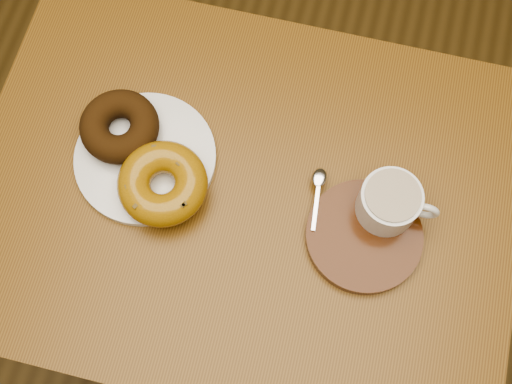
% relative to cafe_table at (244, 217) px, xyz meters
% --- Properties ---
extents(ground, '(6.00, 6.00, 0.00)m').
position_rel_cafe_table_xyz_m(ground, '(-0.17, -0.17, -0.63)').
color(ground, '#503A19').
rests_on(ground, ground).
extents(cafe_table, '(0.81, 0.61, 0.75)m').
position_rel_cafe_table_xyz_m(cafe_table, '(0.00, 0.00, 0.00)').
color(cafe_table, brown).
rests_on(cafe_table, ground).
extents(donut_plate, '(0.22, 0.22, 0.01)m').
position_rel_cafe_table_xyz_m(donut_plate, '(-0.15, 0.02, 0.13)').
color(donut_plate, silver).
rests_on(donut_plate, cafe_table).
extents(donut_cinnamon, '(0.14, 0.14, 0.04)m').
position_rel_cafe_table_xyz_m(donut_cinnamon, '(-0.19, 0.04, 0.15)').
color(donut_cinnamon, black).
rests_on(donut_cinnamon, donut_plate).
extents(donut_caramel, '(0.15, 0.15, 0.05)m').
position_rel_cafe_table_xyz_m(donut_caramel, '(-0.11, -0.03, 0.16)').
color(donut_caramel, '#9A6B10').
rests_on(donut_caramel, donut_plate).
extents(saucer, '(0.21, 0.21, 0.02)m').
position_rel_cafe_table_xyz_m(saucer, '(0.18, -0.02, 0.13)').
color(saucer, '#3E1B08').
rests_on(saucer, cafe_table).
extents(coffee_cup, '(0.11, 0.08, 0.06)m').
position_rel_cafe_table_xyz_m(coffee_cup, '(0.20, 0.02, 0.17)').
color(coffee_cup, silver).
rests_on(coffee_cup, saucer).
extents(teaspoon, '(0.02, 0.09, 0.01)m').
position_rel_cafe_table_xyz_m(teaspoon, '(0.10, 0.03, 0.14)').
color(teaspoon, silver).
rests_on(teaspoon, saucer).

